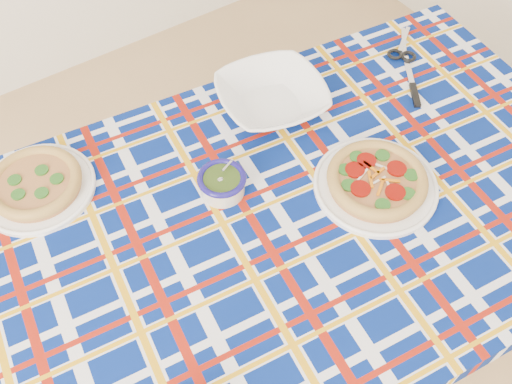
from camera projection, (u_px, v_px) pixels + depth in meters
dining_table at (303, 222)px, 1.33m from camera, size 1.55×1.07×0.68m
tablecloth at (304, 217)px, 1.32m from camera, size 1.58×1.10×0.10m
main_focaccia_plate at (377, 180)px, 1.28m from camera, size 0.34×0.34×0.06m
pesto_bowl at (222, 182)px, 1.27m from camera, size 0.12×0.12×0.07m
serving_bowl at (272, 97)px, 1.44m from camera, size 0.32×0.32×0.07m
second_focaccia_plate at (35, 183)px, 1.28m from camera, size 0.28×0.28×0.05m
table_knife at (409, 71)px, 1.54m from camera, size 0.14×0.19×0.01m
kitchen_scissors at (404, 40)px, 1.61m from camera, size 0.19×0.18×0.01m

